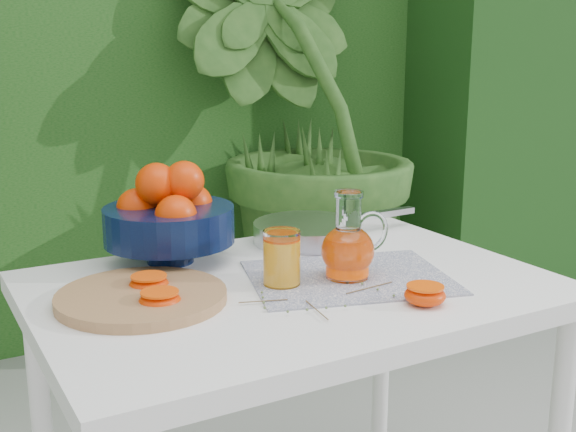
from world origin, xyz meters
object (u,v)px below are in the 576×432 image
cutting_board (142,297)px  juice_pitcher (349,248)px  white_table (293,320)px  saute_pan (309,231)px  fruit_bowl (169,216)px

cutting_board → juice_pitcher: size_ratio=1.77×
white_table → juice_pitcher: 0.18m
cutting_board → saute_pan: (0.48, 0.21, 0.02)m
saute_pan → juice_pitcher: bearing=-104.9°
juice_pitcher → saute_pan: (0.07, 0.28, -0.04)m
white_table → saute_pan: bearing=53.4°
white_table → cutting_board: (-0.30, 0.03, 0.09)m
fruit_bowl → saute_pan: (0.35, -0.01, -0.07)m
cutting_board → juice_pitcher: juice_pitcher is taller
juice_pitcher → saute_pan: bearing=75.1°
fruit_bowl → juice_pitcher: size_ratio=1.77×
white_table → juice_pitcher: size_ratio=5.70×
fruit_bowl → juice_pitcher: bearing=-46.7°
white_table → saute_pan: 0.32m
cutting_board → fruit_bowl: size_ratio=1.00×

